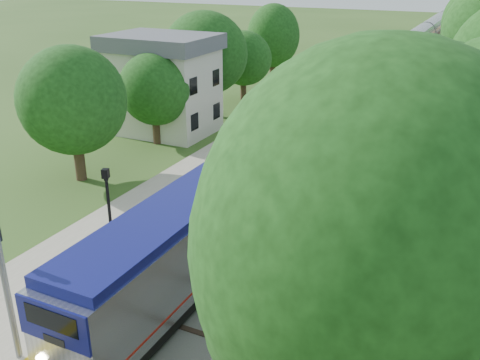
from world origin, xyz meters
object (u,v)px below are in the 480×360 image
at_px(train, 399,65).
at_px(signal_platform, 2,271).
at_px(signal_gantry, 419,47).
at_px(lamppost_far, 110,222).
at_px(station_building, 163,83).
at_px(signal_farside, 376,171).

relative_size(train, signal_platform, 19.68).
bearing_deg(signal_gantry, lamppost_far, -98.27).
xyz_separation_m(signal_gantry, lamppost_far, (-6.46, -44.46, -2.38)).
distance_m(train, lamppost_far, 48.06).
relative_size(station_building, signal_gantry, 1.02).
distance_m(signal_platform, signal_farside, 16.93).
xyz_separation_m(signal_gantry, signal_farside, (3.73, -36.92, -0.84)).
bearing_deg(station_building, signal_gantry, 56.62).
xyz_separation_m(station_building, signal_gantry, (16.47, 24.99, 0.73)).
height_order(signal_gantry, lamppost_far, signal_gantry).
bearing_deg(signal_platform, signal_gantry, 84.01).
bearing_deg(signal_farside, signal_gantry, 95.77).
bearing_deg(lamppost_far, train, 85.24).
relative_size(lamppost_far, signal_farside, 0.73).
bearing_deg(train, signal_farside, -81.26).
bearing_deg(signal_platform, train, 86.96).
xyz_separation_m(station_building, lamppost_far, (10.01, -19.47, -1.65)).
bearing_deg(signal_gantry, signal_farside, -84.23).
xyz_separation_m(signal_gantry, signal_platform, (-5.37, -51.20, -0.91)).
relative_size(train, lamppost_far, 24.46).
height_order(train, signal_farside, signal_farside).
xyz_separation_m(train, lamppost_far, (-3.99, -47.89, 0.31)).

